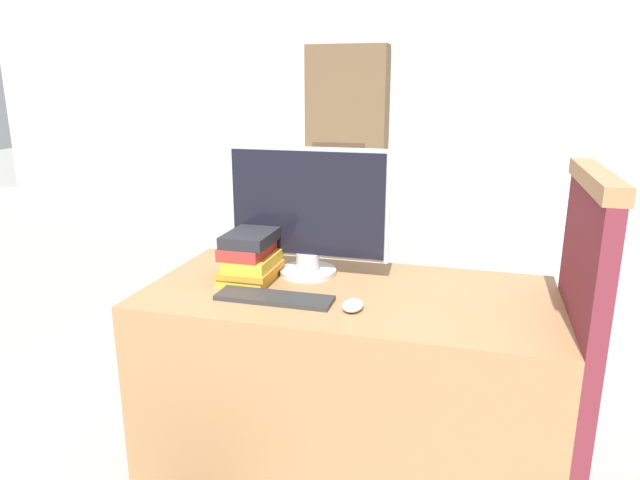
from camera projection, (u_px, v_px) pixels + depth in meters
The scene contains 9 objects.
wall_back at pixel (446, 88), 6.36m from camera, with size 12.00×0.06×2.80m.
desk at pixel (348, 387), 2.09m from camera, with size 1.42×0.71×0.75m.
carrel_divider at pixel (573, 361), 1.78m from camera, with size 0.07×0.58×1.21m.
monitor at pixel (308, 212), 2.10m from camera, with size 0.61×0.22×0.48m.
keyboard at pixel (274, 298), 1.90m from camera, with size 0.40×0.11×0.02m.
mouse at pixel (353, 305), 1.82m from camera, with size 0.07×0.10×0.03m.
book_stack at pixel (250, 257), 2.08m from camera, with size 0.18×0.25×0.18m.
far_chair at pixel (335, 198), 4.75m from camera, with size 0.44×0.44×0.97m.
bookshelf_far at pixel (347, 130), 6.54m from camera, with size 0.91×0.32×1.86m.
Camera 1 is at (0.40, -1.47, 1.45)m, focal length 32.00 mm.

